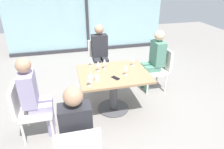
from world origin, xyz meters
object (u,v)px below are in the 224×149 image
at_px(chair_near_window, 99,58).
at_px(person_near_window, 100,51).
at_px(wine_glass_5, 126,68).
at_px(chair_front_left, 78,149).
at_px(wine_glass_6, 89,78).
at_px(person_far_right, 154,58).
at_px(cell_phone_on_table, 116,78).
at_px(handbag_1, 98,83).
at_px(wine_glass_0, 98,64).
at_px(wine_glass_3, 105,62).
at_px(chair_side_end, 28,107).
at_px(wine_glass_1, 91,59).
at_px(person_front_left, 76,129).
at_px(chair_far_right, 158,67).
at_px(dining_table_main, 113,83).
at_px(wine_glass_4, 91,75).
at_px(wine_glass_2, 133,59).
at_px(coffee_cup, 97,78).
at_px(person_side_end, 34,95).

relative_size(chair_near_window, person_near_window, 0.69).
bearing_deg(wine_glass_5, chair_front_left, -127.72).
distance_m(person_near_window, wine_glass_6, 1.59).
bearing_deg(person_far_right, cell_phone_on_table, -144.62).
bearing_deg(handbag_1, wine_glass_0, -81.83).
bearing_deg(chair_near_window, wine_glass_3, -95.65).
bearing_deg(cell_phone_on_table, wine_glass_6, 169.28).
bearing_deg(chair_near_window, handbag_1, -105.81).
relative_size(chair_side_end, wine_glass_1, 4.70).
relative_size(person_front_left, handbag_1, 4.20).
height_order(chair_far_right, person_far_right, person_far_right).
height_order(dining_table_main, person_front_left, person_front_left).
bearing_deg(cell_phone_on_table, person_near_window, 60.75).
height_order(dining_table_main, wine_glass_3, wine_glass_3).
bearing_deg(dining_table_main, wine_glass_6, -143.44).
bearing_deg(person_front_left, wine_glass_4, 71.92).
xyz_separation_m(wine_glass_0, wine_glass_4, (-0.18, -0.37, 0.00)).
distance_m(wine_glass_0, wine_glass_4, 0.42).
height_order(chair_near_window, wine_glass_1, wine_glass_1).
bearing_deg(wine_glass_1, wine_glass_3, -40.60).
xyz_separation_m(chair_front_left, cell_phone_on_table, (0.71, 1.10, 0.24)).
xyz_separation_m(wine_glass_2, wine_glass_3, (-0.52, -0.01, 0.00)).
relative_size(person_near_window, wine_glass_0, 6.81).
bearing_deg(chair_far_right, dining_table_main, -154.79).
height_order(person_near_window, cell_phone_on_table, person_near_window).
height_order(chair_front_left, wine_glass_1, wine_glass_1).
distance_m(wine_glass_0, cell_phone_on_table, 0.41).
xyz_separation_m(dining_table_main, coffee_cup, (-0.32, -0.19, 0.23)).
bearing_deg(person_near_window, handbag_1, -109.66).
xyz_separation_m(wine_glass_3, wine_glass_5, (0.29, -0.32, 0.00)).
bearing_deg(person_far_right, chair_side_end, -159.88).
relative_size(chair_near_window, wine_glass_6, 4.70).
bearing_deg(person_front_left, chair_far_right, 43.11).
height_order(wine_glass_4, coffee_cup, wine_glass_4).
xyz_separation_m(person_front_left, wine_glass_1, (0.41, 1.56, 0.16)).
relative_size(wine_glass_1, coffee_cup, 2.06).
distance_m(dining_table_main, chair_side_end, 1.40).
xyz_separation_m(chair_far_right, chair_side_end, (-2.44, -0.85, 0.00)).
relative_size(chair_near_window, handbag_1, 2.90).
bearing_deg(person_side_end, chair_near_window, 52.78).
relative_size(chair_front_left, handbag_1, 2.90).
relative_size(wine_glass_0, wine_glass_6, 1.00).
relative_size(wine_glass_5, coffee_cup, 2.06).
bearing_deg(wine_glass_0, wine_glass_4, -116.33).
relative_size(person_far_right, handbag_1, 4.20).
height_order(wine_glass_2, wine_glass_3, same).
relative_size(chair_side_end, person_front_left, 0.69).
distance_m(person_front_left, wine_glass_5, 1.40).
xyz_separation_m(cell_phone_on_table, handbag_1, (-0.13, 0.96, -0.59)).
bearing_deg(chair_far_right, wine_glass_4, -153.54).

